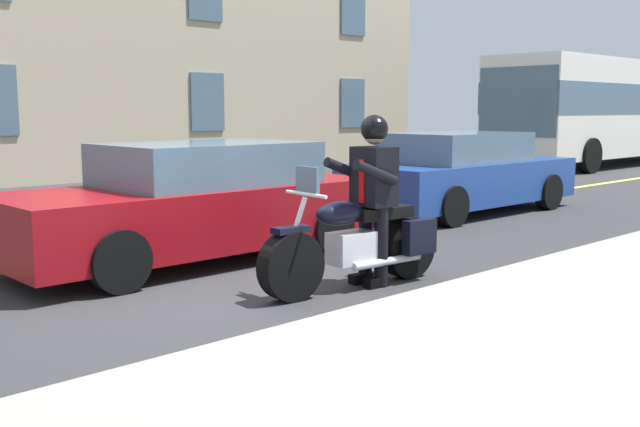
{
  "coord_description": "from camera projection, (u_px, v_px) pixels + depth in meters",
  "views": [
    {
      "loc": [
        4.4,
        6.18,
        1.79
      ],
      "look_at": [
        -0.65,
        0.85,
        0.75
      ],
      "focal_mm": 41.27,
      "sensor_mm": 36.0,
      "label": 1
    }
  ],
  "objects": [
    {
      "name": "motorcycle_main",
      "position": [
        359.0,
        243.0,
        7.41
      ],
      "size": [
        2.22,
        0.71,
        1.26
      ],
      "color": "black",
      "rests_on": "ground_plane"
    },
    {
      "name": "ground_plane",
      "position": [
        220.0,
        282.0,
        7.7
      ],
      "size": [
        80.0,
        80.0,
        0.0
      ],
      "primitive_type": "plane",
      "color": "#333335"
    },
    {
      "name": "rider_main",
      "position": [
        373.0,
        185.0,
        7.45
      ],
      "size": [
        0.65,
        0.58,
        1.74
      ],
      "color": "black",
      "rests_on": "ground_plane"
    },
    {
      "name": "car_dark",
      "position": [
        461.0,
        173.0,
        12.77
      ],
      "size": [
        4.6,
        1.92,
        1.4
      ],
      "color": "navy",
      "rests_on": "ground_plane"
    },
    {
      "name": "car_silver",
      "position": [
        198.0,
        203.0,
        8.77
      ],
      "size": [
        4.6,
        1.92,
        1.4
      ],
      "color": "maroon",
      "rests_on": "ground_plane"
    },
    {
      "name": "lane_center_stripe",
      "position": [
        125.0,
        254.0,
        9.13
      ],
      "size": [
        60.0,
        0.16,
        0.01
      ],
      "primitive_type": "cube",
      "color": "#E5DB4C",
      "rests_on": "ground_plane"
    },
    {
      "name": "bus_near",
      "position": [
        609.0,
        107.0,
        23.81
      ],
      "size": [
        11.05,
        2.7,
        3.3
      ],
      "color": "white",
      "rests_on": "ground_plane"
    }
  ]
}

